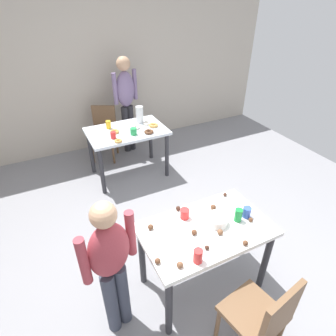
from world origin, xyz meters
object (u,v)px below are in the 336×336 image
at_px(soda_can, 238,215).
at_px(pitcher_far, 140,115).
at_px(person_girl_near, 111,262).
at_px(mixing_bowl, 217,220).
at_px(person_adult_far, 126,97).
at_px(dining_table_near, 205,237).
at_px(chair_far_table, 104,130).
at_px(dining_table_far, 127,137).
at_px(chair_near_table, 263,316).

xyz_separation_m(soda_can, pitcher_far, (0.04, 2.38, 0.06)).
relative_size(person_girl_near, mixing_bowl, 7.21).
relative_size(person_adult_far, pitcher_far, 6.46).
bearing_deg(person_adult_far, dining_table_near, -96.42).
bearing_deg(pitcher_far, person_adult_far, 90.40).
height_order(chair_far_table, pitcher_far, pitcher_far).
bearing_deg(chair_far_table, mixing_bowl, -85.64).
relative_size(person_girl_near, pitcher_far, 5.38).
bearing_deg(person_girl_near, dining_table_far, 67.76).
height_order(dining_table_near, chair_far_table, chair_far_table).
xyz_separation_m(dining_table_near, mixing_bowl, (0.11, 0.01, 0.15)).
bearing_deg(chair_near_table, pitcher_far, 84.51).
height_order(dining_table_far, mixing_bowl, mixing_bowl).
relative_size(chair_near_table, chair_far_table, 1.00).
height_order(person_girl_near, soda_can, person_girl_near).
xyz_separation_m(dining_table_near, person_adult_far, (0.33, 2.91, 0.34)).
bearing_deg(chair_near_table, dining_table_near, 93.07).
bearing_deg(dining_table_near, dining_table_far, 88.58).
distance_m(person_girl_near, mixing_bowl, 0.95).
bearing_deg(chair_far_table, dining_table_near, -87.87).
xyz_separation_m(person_girl_near, pitcher_far, (1.17, 2.35, 0.09)).
height_order(person_girl_near, mixing_bowl, person_girl_near).
height_order(chair_near_table, chair_far_table, same).
distance_m(chair_near_table, person_adult_far, 3.67).
xyz_separation_m(person_adult_far, soda_can, (-0.03, -2.96, -0.16)).
bearing_deg(person_adult_far, soda_can, -90.61).
bearing_deg(mixing_bowl, dining_table_far, 91.55).
relative_size(mixing_bowl, soda_can, 1.52).
height_order(dining_table_far, chair_near_table, chair_near_table).
bearing_deg(soda_can, dining_table_far, 96.27).
bearing_deg(mixing_bowl, dining_table_near, -176.76).
height_order(chair_near_table, pitcher_far, pitcher_far).
bearing_deg(mixing_bowl, soda_can, -15.49).
distance_m(dining_table_far, soda_can, 2.23).
relative_size(person_girl_near, person_adult_far, 0.83).
relative_size(dining_table_near, person_adult_far, 0.69).
height_order(dining_table_near, mixing_bowl, mixing_bowl).
distance_m(dining_table_far, chair_far_table, 0.74).
height_order(chair_far_table, person_girl_near, person_girl_near).
distance_m(chair_far_table, pitcher_far, 0.79).
bearing_deg(dining_table_far, pitcher_far, 31.70).
xyz_separation_m(dining_table_near, chair_far_table, (-0.11, 2.88, -0.14)).
bearing_deg(person_adult_far, person_girl_near, -111.72).
relative_size(person_girl_near, soda_can, 10.97).
height_order(dining_table_far, person_adult_far, person_adult_far).
relative_size(dining_table_near, soda_can, 9.13).
height_order(person_girl_near, person_adult_far, person_adult_far).
xyz_separation_m(chair_near_table, person_adult_far, (0.29, 3.63, 0.47)).
height_order(chair_near_table, soda_can, soda_can).
height_order(dining_table_far, pitcher_far, pitcher_far).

